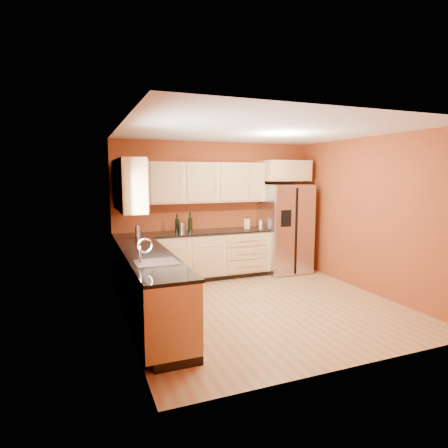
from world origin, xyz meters
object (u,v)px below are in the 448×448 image
Objects in this scene: wine_bottle_a at (177,223)px; knife_block at (247,224)px; refrigerator at (285,229)px; canister_left at (182,228)px; soap_dispenser at (261,224)px.

wine_bottle_a is 1.64× the size of knife_block.
refrigerator is at bearing -2.93° from wine_bottle_a.
wine_bottle_a is (-2.21, 0.11, 0.20)m from refrigerator.
canister_left is at bearing -157.16° from knife_block.
soap_dispenser is (0.30, 0.01, -0.01)m from knife_block.
wine_bottle_a is at bearing -161.18° from knife_block.
soap_dispenser is at bearing -0.30° from canister_left.
canister_left is 1.06× the size of soap_dispenser.
canister_left is at bearing 179.56° from refrigerator.
wine_bottle_a reaches higher than knife_block.
knife_block is (1.29, -0.02, 0.01)m from canister_left.
knife_block is (-0.85, 0.00, 0.13)m from refrigerator.
refrigerator is 2.22m from wine_bottle_a.
soap_dispenser is at bearing 25.06° from knife_block.
knife_block reaches higher than canister_left.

